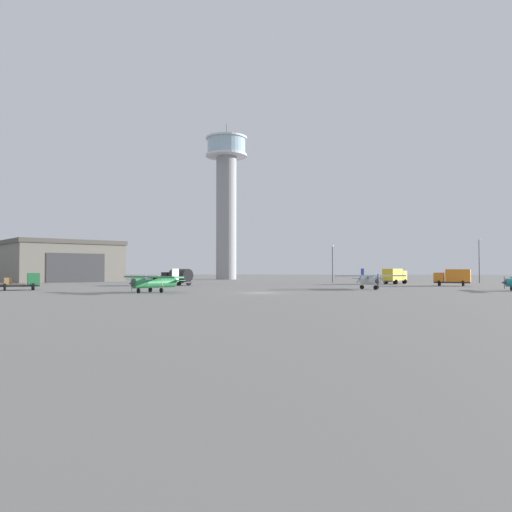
{
  "coord_description": "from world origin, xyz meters",
  "views": [
    {
      "loc": [
        4.05,
        -62.07,
        3.03
      ],
      "look_at": [
        -1.98,
        19.25,
        5.18
      ],
      "focal_mm": 34.48,
      "sensor_mm": 36.0,
      "label": 1
    }
  ],
  "objects_px": {
    "truck_box_yellow": "(394,276)",
    "truck_fuel_tanker_black": "(178,276)",
    "truck_box_orange": "(453,277)",
    "airplane_green": "(155,281)",
    "light_post_centre": "(332,260)",
    "light_post_north": "(479,257)",
    "truck_flatbed_green": "(25,282)",
    "control_tower": "(226,192)",
    "airplane_silver": "(370,280)"
  },
  "relations": [
    {
      "from": "truck_fuel_tanker_black",
      "to": "light_post_north",
      "type": "xyz_separation_m",
      "value": [
        61.29,
        20.14,
        3.99
      ]
    },
    {
      "from": "control_tower",
      "to": "truck_box_yellow",
      "type": "height_order",
      "value": "control_tower"
    },
    {
      "from": "airplane_silver",
      "to": "airplane_green",
      "type": "bearing_deg",
      "value": -76.48
    },
    {
      "from": "airplane_silver",
      "to": "truck_fuel_tanker_black",
      "type": "relative_size",
      "value": 1.58
    },
    {
      "from": "airplane_green",
      "to": "light_post_centre",
      "type": "xyz_separation_m",
      "value": [
        26.48,
        47.82,
        3.53
      ]
    },
    {
      "from": "airplane_silver",
      "to": "light_post_north",
      "type": "xyz_separation_m",
      "value": [
        28.72,
        34.64,
        4.21
      ]
    },
    {
      "from": "truck_box_yellow",
      "to": "light_post_centre",
      "type": "bearing_deg",
      "value": 86.49
    },
    {
      "from": "control_tower",
      "to": "truck_fuel_tanker_black",
      "type": "relative_size",
      "value": 6.84
    },
    {
      "from": "truck_fuel_tanker_black",
      "to": "light_post_centre",
      "type": "xyz_separation_m",
      "value": [
        29.93,
        20.73,
        3.29
      ]
    },
    {
      "from": "airplane_silver",
      "to": "truck_fuel_tanker_black",
      "type": "height_order",
      "value": "airplane_silver"
    },
    {
      "from": "truck_fuel_tanker_black",
      "to": "light_post_centre",
      "type": "height_order",
      "value": "light_post_centre"
    },
    {
      "from": "control_tower",
      "to": "truck_flatbed_green",
      "type": "bearing_deg",
      "value": -104.49
    },
    {
      "from": "airplane_silver",
      "to": "truck_fuel_tanker_black",
      "type": "bearing_deg",
      "value": -123.86
    },
    {
      "from": "truck_fuel_tanker_black",
      "to": "light_post_north",
      "type": "height_order",
      "value": "light_post_north"
    },
    {
      "from": "control_tower",
      "to": "light_post_north",
      "type": "distance_m",
      "value": 70.57
    },
    {
      "from": "airplane_green",
      "to": "light_post_north",
      "type": "xyz_separation_m",
      "value": [
        57.84,
        47.23,
        4.23
      ]
    },
    {
      "from": "light_post_centre",
      "to": "truck_box_orange",
      "type": "bearing_deg",
      "value": -45.01
    },
    {
      "from": "airplane_silver",
      "to": "truck_box_yellow",
      "type": "distance_m",
      "value": 26.8
    },
    {
      "from": "control_tower",
      "to": "airplane_silver",
      "type": "height_order",
      "value": "control_tower"
    },
    {
      "from": "truck_box_yellow",
      "to": "truck_fuel_tanker_black",
      "type": "xyz_separation_m",
      "value": [
        -41.39,
        -10.8,
        -0.04
      ]
    },
    {
      "from": "truck_fuel_tanker_black",
      "to": "airplane_green",
      "type": "bearing_deg",
      "value": 137.95
    },
    {
      "from": "truck_box_orange",
      "to": "control_tower",
      "type": "bearing_deg",
      "value": -24.97
    },
    {
      "from": "airplane_silver",
      "to": "truck_flatbed_green",
      "type": "relative_size",
      "value": 1.78
    },
    {
      "from": "airplane_green",
      "to": "light_post_north",
      "type": "distance_m",
      "value": 74.79
    },
    {
      "from": "airplane_green",
      "to": "light_post_centre",
      "type": "height_order",
      "value": "light_post_centre"
    },
    {
      "from": "truck_box_orange",
      "to": "light_post_centre",
      "type": "distance_m",
      "value": 28.17
    },
    {
      "from": "truck_fuel_tanker_black",
      "to": "truck_box_orange",
      "type": "height_order",
      "value": "truck_fuel_tanker_black"
    },
    {
      "from": "truck_box_orange",
      "to": "light_post_north",
      "type": "distance_m",
      "value": 22.77
    },
    {
      "from": "truck_box_orange",
      "to": "light_post_centre",
      "type": "height_order",
      "value": "light_post_centre"
    },
    {
      "from": "truck_flatbed_green",
      "to": "light_post_north",
      "type": "height_order",
      "value": "light_post_north"
    },
    {
      "from": "control_tower",
      "to": "light_post_centre",
      "type": "xyz_separation_m",
      "value": [
        28.07,
        -31.86,
        -20.58
      ]
    },
    {
      "from": "airplane_silver",
      "to": "truck_box_yellow",
      "type": "relative_size",
      "value": 1.64
    },
    {
      "from": "truck_fuel_tanker_black",
      "to": "light_post_centre",
      "type": "relative_size",
      "value": 0.8
    },
    {
      "from": "truck_box_yellow",
      "to": "truck_flatbed_green",
      "type": "bearing_deg",
      "value": 156.11
    },
    {
      "from": "airplane_green",
      "to": "airplane_silver",
      "type": "xyz_separation_m",
      "value": [
        29.12,
        12.59,
        0.02
      ]
    },
    {
      "from": "truck_box_yellow",
      "to": "truck_box_orange",
      "type": "xyz_separation_m",
      "value": [
        8.32,
        -9.86,
        -0.07
      ]
    },
    {
      "from": "truck_flatbed_green",
      "to": "airplane_silver",
      "type": "bearing_deg",
      "value": -24.2
    },
    {
      "from": "control_tower",
      "to": "light_post_centre",
      "type": "bearing_deg",
      "value": -48.61
    },
    {
      "from": "control_tower",
      "to": "truck_flatbed_green",
      "type": "relative_size",
      "value": 7.69
    },
    {
      "from": "control_tower",
      "to": "airplane_green",
      "type": "xyz_separation_m",
      "value": [
        1.6,
        -79.68,
        -24.11
      ]
    },
    {
      "from": "truck_box_orange",
      "to": "light_post_centre",
      "type": "xyz_separation_m",
      "value": [
        -19.78,
        19.79,
        3.32
      ]
    },
    {
      "from": "airplane_silver",
      "to": "truck_flatbed_green",
      "type": "distance_m",
      "value": 50.28
    },
    {
      "from": "light_post_north",
      "to": "airplane_silver",
      "type": "bearing_deg",
      "value": -129.66
    },
    {
      "from": "airplane_silver",
      "to": "truck_box_orange",
      "type": "relative_size",
      "value": 1.63
    },
    {
      "from": "truck_box_orange",
      "to": "truck_flatbed_green",
      "type": "relative_size",
      "value": 1.09
    },
    {
      "from": "airplane_silver",
      "to": "light_post_centre",
      "type": "relative_size",
      "value": 1.27
    },
    {
      "from": "light_post_north",
      "to": "light_post_centre",
      "type": "distance_m",
      "value": 31.37
    },
    {
      "from": "control_tower",
      "to": "truck_box_yellow",
      "type": "relative_size",
      "value": 7.1
    },
    {
      "from": "truck_box_orange",
      "to": "truck_flatbed_green",
      "type": "height_order",
      "value": "truck_box_orange"
    },
    {
      "from": "truck_box_yellow",
      "to": "truck_fuel_tanker_black",
      "type": "relative_size",
      "value": 0.96
    }
  ]
}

